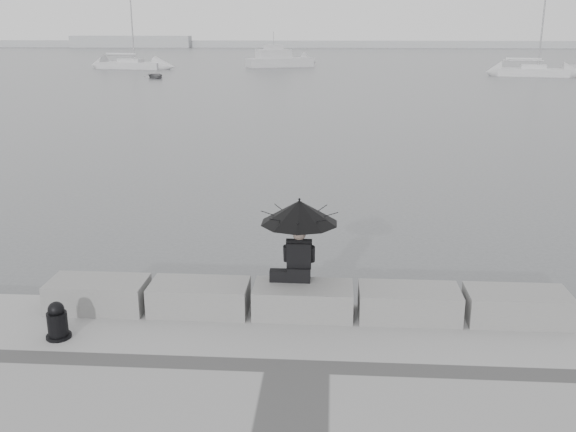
# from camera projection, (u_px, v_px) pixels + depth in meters

# --- Properties ---
(ground) EXTENTS (360.00, 360.00, 0.00)m
(ground) POSITION_uv_depth(u_px,v_px,m) (304.00, 330.00, 11.03)
(ground) COLOR #4C4F51
(ground) RESTS_ON ground
(stone_block_far_left) EXTENTS (1.60, 0.80, 0.50)m
(stone_block_far_left) POSITION_uv_depth(u_px,v_px,m) (98.00, 295.00, 10.61)
(stone_block_far_left) COLOR slate
(stone_block_far_left) RESTS_ON promenade
(stone_block_left) EXTENTS (1.60, 0.80, 0.50)m
(stone_block_left) POSITION_uv_depth(u_px,v_px,m) (200.00, 297.00, 10.50)
(stone_block_left) COLOR slate
(stone_block_left) RESTS_ON promenade
(stone_block_centre) EXTENTS (1.60, 0.80, 0.50)m
(stone_block_centre) POSITION_uv_depth(u_px,v_px,m) (303.00, 300.00, 10.39)
(stone_block_centre) COLOR slate
(stone_block_centre) RESTS_ON promenade
(stone_block_right) EXTENTS (1.60, 0.80, 0.50)m
(stone_block_right) POSITION_uv_depth(u_px,v_px,m) (409.00, 303.00, 10.28)
(stone_block_right) COLOR slate
(stone_block_right) RESTS_ON promenade
(stone_block_far_right) EXTENTS (1.60, 0.80, 0.50)m
(stone_block_far_right) POSITION_uv_depth(u_px,v_px,m) (517.00, 306.00, 10.17)
(stone_block_far_right) COLOR slate
(stone_block_far_right) RESTS_ON promenade
(seated_person) EXTENTS (1.27, 1.27, 1.39)m
(seated_person) POSITION_uv_depth(u_px,v_px,m) (299.00, 220.00, 10.30)
(seated_person) COLOR black
(seated_person) RESTS_ON stone_block_centre
(bag) EXTENTS (0.29, 0.17, 0.19)m
(bag) POSITION_uv_depth(u_px,v_px,m) (279.00, 275.00, 10.51)
(bag) COLOR black
(bag) RESTS_ON stone_block_centre
(mooring_bollard) EXTENTS (0.37, 0.37, 0.59)m
(mooring_bollard) POSITION_uv_depth(u_px,v_px,m) (58.00, 323.00, 9.60)
(mooring_bollard) COLOR black
(mooring_bollard) RESTS_ON promenade
(distant_landmass) EXTENTS (180.00, 8.00, 2.80)m
(distant_landmass) POSITION_uv_depth(u_px,v_px,m) (299.00, 44.00, 159.12)
(distant_landmass) COLOR #ACAFB2
(distant_landmass) RESTS_ON ground
(sailboat_left) EXTENTS (8.58, 4.08, 12.90)m
(sailboat_left) POSITION_uv_depth(u_px,v_px,m) (131.00, 64.00, 79.01)
(sailboat_left) COLOR silver
(sailboat_left) RESTS_ON ground
(sailboat_right) EXTENTS (7.42, 3.94, 12.90)m
(sailboat_right) POSITION_uv_depth(u_px,v_px,m) (533.00, 71.00, 67.04)
(sailboat_right) COLOR silver
(sailboat_right) RESTS_ON ground
(motor_cruiser) EXTENTS (8.83, 6.04, 4.50)m
(motor_cruiser) POSITION_uv_depth(u_px,v_px,m) (280.00, 60.00, 82.50)
(motor_cruiser) COLOR silver
(motor_cruiser) RESTS_ON ground
(dinghy) EXTENTS (3.11, 2.62, 0.49)m
(dinghy) POSITION_uv_depth(u_px,v_px,m) (156.00, 76.00, 64.82)
(dinghy) COLOR gray
(dinghy) RESTS_ON ground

